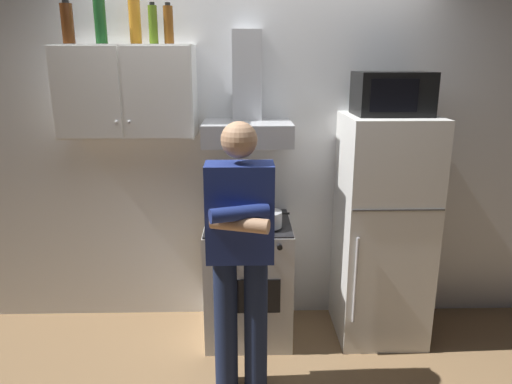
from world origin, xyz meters
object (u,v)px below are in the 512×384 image
object	(u,v)px
upper_cabinet	(128,91)
stove_oven	(248,279)
refrigerator	(383,229)
bottle_beer_brown	(169,25)
microwave	(392,94)
bottle_wine_green	(100,18)
bottle_liquor_amber	(135,20)
range_hood	(247,114)
bottle_rum_dark	(67,24)
bottle_olive_oil	(153,25)
person_standing	(240,251)
cooking_pot	(267,219)

from	to	relation	value
upper_cabinet	stove_oven	world-z (taller)	upper_cabinet
refrigerator	bottle_beer_brown	bearing A→B (deg)	175.20
microwave	bottle_beer_brown	xyz separation A→B (m)	(-1.46, 0.10, 0.43)
bottle_wine_green	bottle_liquor_amber	bearing A→B (deg)	16.02
range_hood	bottle_beer_brown	bearing A→B (deg)	-179.59
upper_cabinet	range_hood	distance (m)	0.81
bottle_liquor_amber	refrigerator	bearing A→B (deg)	-5.42
range_hood	refrigerator	xyz separation A→B (m)	(0.95, -0.13, -0.80)
bottle_beer_brown	microwave	bearing A→B (deg)	-4.08
upper_cabinet	bottle_rum_dark	bearing A→B (deg)	-177.73
refrigerator	bottle_olive_oil	size ratio (longest dim) A/B	6.19
range_hood	bottle_olive_oil	bearing A→B (deg)	-179.44
upper_cabinet	bottle_rum_dark	size ratio (longest dim) A/B	3.36
person_standing	bottle_rum_dark	bearing A→B (deg)	146.86
cooking_pot	bottle_beer_brown	bearing A→B (deg)	159.16
range_hood	bottle_rum_dark	world-z (taller)	bottle_rum_dark
person_standing	bottle_wine_green	size ratio (longest dim) A/B	4.99
person_standing	cooking_pot	distance (m)	0.52
range_hood	microwave	size ratio (longest dim) A/B	1.56
bottle_liquor_amber	upper_cabinet	bearing A→B (deg)	-154.05
range_hood	person_standing	xyz separation A→B (m)	(-0.05, -0.73, -0.70)
microwave	bottle_liquor_amber	world-z (taller)	bottle_liquor_amber
upper_cabinet	bottle_olive_oil	bearing A→B (deg)	-1.36
stove_oven	bottle_rum_dark	bearing A→B (deg)	174.46
bottle_wine_green	bottle_liquor_amber	size ratio (longest dim) A/B	1.02
person_standing	cooking_pot	world-z (taller)	person_standing
refrigerator	cooking_pot	xyz separation A→B (m)	(-0.82, -0.12, 0.13)
stove_oven	bottle_beer_brown	distance (m)	1.82
bottle_rum_dark	bottle_beer_brown	xyz separation A→B (m)	(0.64, 0.01, -0.01)
cooking_pot	bottle_rum_dark	xyz separation A→B (m)	(-1.28, 0.23, 1.25)
refrigerator	microwave	world-z (taller)	microwave
range_hood	bottle_rum_dark	size ratio (longest dim) A/B	2.80
upper_cabinet	cooking_pot	xyz separation A→B (m)	(0.93, -0.24, -0.82)
refrigerator	bottle_rum_dark	xyz separation A→B (m)	(-2.10, 0.11, 1.38)
upper_cabinet	cooking_pot	world-z (taller)	upper_cabinet
stove_oven	cooking_pot	bearing A→B (deg)	-42.49
range_hood	bottle_olive_oil	size ratio (longest dim) A/B	2.90
microwave	person_standing	bearing A→B (deg)	-148.00
range_hood	microwave	xyz separation A→B (m)	(0.95, -0.11, 0.14)
bottle_wine_green	cooking_pot	bearing A→B (deg)	-11.65
upper_cabinet	person_standing	distance (m)	1.35
refrigerator	bottle_olive_oil	xyz separation A→B (m)	(-1.55, 0.12, 1.37)
upper_cabinet	range_hood	xyz separation A→B (m)	(0.80, 0.00, -0.15)
range_hood	bottle_beer_brown	size ratio (longest dim) A/B	2.92
microwave	bottle_rum_dark	world-z (taller)	bottle_rum_dark
refrigerator	microwave	distance (m)	0.94
range_hood	refrigerator	bearing A→B (deg)	-7.55
bottle_liquor_amber	bottle_olive_oil	xyz separation A→B (m)	(0.12, -0.04, -0.03)
refrigerator	bottle_rum_dark	size ratio (longest dim) A/B	5.97
upper_cabinet	bottle_rum_dark	xyz separation A→B (m)	(-0.35, -0.01, 0.43)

